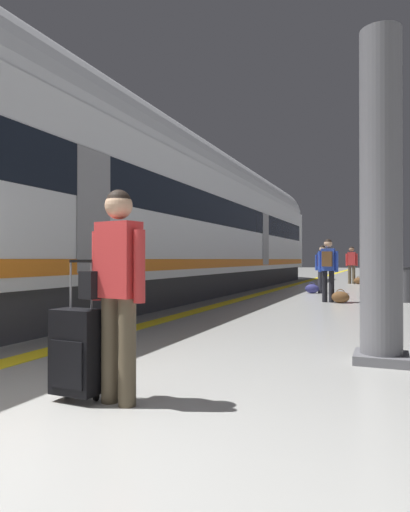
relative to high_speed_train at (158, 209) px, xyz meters
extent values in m
cube|color=yellow|center=(2.09, 1.00, -2.50)|extent=(0.36, 80.00, 0.01)
cube|color=slate|center=(1.77, 1.00, -2.50)|extent=(0.60, 80.00, 0.01)
cube|color=#38383D|center=(0.00, -0.49, -2.15)|extent=(2.67, 28.98, 0.70)
cube|color=silver|center=(0.00, -0.49, -0.35)|extent=(2.90, 30.19, 2.90)
cylinder|color=silver|center=(0.00, -0.49, 1.05)|extent=(2.84, 29.59, 2.84)
cube|color=black|center=(0.00, -0.49, 0.00)|extent=(2.93, 28.38, 0.80)
cube|color=orange|center=(0.00, -0.49, -1.50)|extent=(2.94, 29.59, 0.24)
cone|color=silver|center=(0.00, 15.90, -0.60)|extent=(2.76, 2.60, 2.75)
cube|color=gray|center=(1.46, -5.02, -0.60)|extent=(0.02, 0.90, 2.00)
cube|color=gray|center=(1.46, 6.30, -0.60)|extent=(0.02, 0.90, 2.00)
cylinder|color=brown|center=(4.07, -8.26, -2.09)|extent=(0.14, 0.14, 0.82)
cylinder|color=brown|center=(3.89, -8.23, -2.09)|extent=(0.14, 0.14, 0.82)
cube|color=red|center=(3.98, -8.25, -1.39)|extent=(0.36, 0.25, 0.59)
cylinder|color=red|center=(4.19, -8.29, -1.44)|extent=(0.09, 0.09, 0.55)
cylinder|color=red|center=(3.77, -8.22, -1.44)|extent=(0.09, 0.09, 0.55)
sphere|color=tan|center=(3.98, -8.25, -0.97)|extent=(0.21, 0.21, 0.21)
sphere|color=black|center=(3.98, -8.25, -0.95)|extent=(0.20, 0.20, 0.20)
cube|color=black|center=(3.78, -8.24, -1.59)|extent=(0.18, 0.29, 0.21)
cube|color=black|center=(3.63, -8.31, -2.11)|extent=(0.39, 0.24, 0.66)
cube|color=black|center=(3.62, -8.42, -2.20)|extent=(0.31, 0.03, 0.36)
cylinder|color=black|center=(3.77, -8.25, -2.47)|extent=(0.02, 0.06, 0.06)
cylinder|color=black|center=(3.49, -8.23, -2.47)|extent=(0.02, 0.06, 0.06)
cylinder|color=gray|center=(3.74, -8.26, -1.59)|extent=(0.02, 0.02, 0.38)
cylinder|color=gray|center=(3.53, -8.25, -1.59)|extent=(0.02, 0.02, 0.38)
cube|color=black|center=(3.63, -8.25, -1.40)|extent=(0.22, 0.03, 0.02)
cylinder|color=#383842|center=(3.85, 4.03, -2.12)|extent=(0.13, 0.13, 0.78)
cylinder|color=#383842|center=(4.02, 4.01, -2.12)|extent=(0.13, 0.13, 0.78)
cube|color=blue|center=(3.94, 4.02, -1.45)|extent=(0.34, 0.23, 0.55)
cylinder|color=blue|center=(3.74, 4.06, -1.50)|extent=(0.08, 0.08, 0.52)
cylinder|color=blue|center=(4.14, 4.00, -1.50)|extent=(0.08, 0.08, 0.52)
sphere|color=beige|center=(3.94, 4.02, -1.05)|extent=(0.20, 0.20, 0.20)
sphere|color=black|center=(3.94, 4.02, -1.03)|extent=(0.19, 0.19, 0.19)
cube|color=navy|center=(3.92, 3.88, -1.43)|extent=(0.26, 0.16, 0.37)
ellipsoid|color=navy|center=(3.62, 3.90, -2.35)|extent=(0.44, 0.26, 0.30)
torus|color=navy|center=(3.62, 3.90, -2.25)|extent=(0.22, 0.02, 0.22)
cylinder|color=black|center=(4.39, 0.93, -2.10)|extent=(0.14, 0.14, 0.81)
cylinder|color=black|center=(4.57, 0.92, -2.10)|extent=(0.14, 0.14, 0.81)
cube|color=blue|center=(4.48, 0.93, -1.40)|extent=(0.34, 0.21, 0.58)
cylinder|color=blue|center=(4.27, 0.95, -1.45)|extent=(0.09, 0.09, 0.54)
cylinder|color=blue|center=(4.69, 0.92, -1.45)|extent=(0.09, 0.09, 0.54)
sphere|color=tan|center=(4.48, 0.93, -0.98)|extent=(0.21, 0.21, 0.21)
sphere|color=black|center=(4.48, 0.93, -0.96)|extent=(0.20, 0.20, 0.20)
cube|color=brown|center=(4.47, 0.78, -1.38)|extent=(0.26, 0.15, 0.39)
ellipsoid|color=brown|center=(4.80, 0.79, -2.35)|extent=(0.44, 0.26, 0.30)
torus|color=brown|center=(4.80, 0.79, -2.25)|extent=(0.22, 0.02, 0.22)
cylinder|color=brown|center=(4.31, 10.43, -2.09)|extent=(0.14, 0.14, 0.84)
cylinder|color=brown|center=(4.49, 10.42, -2.09)|extent=(0.14, 0.14, 0.84)
cube|color=red|center=(4.40, 10.42, -1.37)|extent=(0.35, 0.22, 0.60)
cylinder|color=red|center=(4.18, 10.45, -1.42)|extent=(0.09, 0.09, 0.56)
cylinder|color=red|center=(4.62, 10.42, -1.42)|extent=(0.09, 0.09, 0.56)
sphere|color=#A37556|center=(4.40, 10.42, -0.94)|extent=(0.22, 0.22, 0.22)
sphere|color=black|center=(4.40, 10.42, -0.91)|extent=(0.20, 0.20, 0.20)
ellipsoid|color=brown|center=(4.72, 10.31, -2.35)|extent=(0.44, 0.26, 0.30)
torus|color=brown|center=(4.72, 10.31, -2.25)|extent=(0.22, 0.02, 0.22)
cylinder|color=slate|center=(5.85, -5.98, -0.70)|extent=(0.44, 0.44, 3.60)
cube|color=slate|center=(5.85, -5.98, -2.45)|extent=(0.56, 0.56, 0.10)
cylinder|color=#4C4C51|center=(6.32, 1.68, -2.08)|extent=(0.44, 0.44, 0.85)
cylinder|color=#262628|center=(6.32, 1.68, -1.62)|extent=(0.46, 0.46, 0.06)
camera|label=1|loc=(5.91, -11.28, -1.39)|focal=32.13mm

